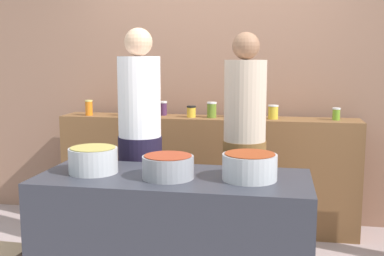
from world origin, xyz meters
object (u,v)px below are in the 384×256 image
Objects in this scene: preserve_jar_8 at (244,113)px; cooking_pot_right at (250,167)px; preserve_jar_2 at (134,111)px; preserve_jar_6 at (212,110)px; preserve_jar_7 at (232,111)px; preserve_jar_0 at (89,108)px; preserve_jar_5 at (191,111)px; preserve_jar_10 at (336,114)px; cooking_pot_left at (93,160)px; cook_in_cap at (244,162)px; preserve_jar_3 at (145,109)px; preserve_jar_9 at (273,112)px; cook_with_tongs at (140,157)px; preserve_jar_1 at (124,109)px; cooking_pot_center at (168,167)px; preserve_jar_4 at (163,108)px.

cooking_pot_right is (0.13, -1.34, -0.17)m from preserve_jar_8.
preserve_jar_6 is (0.72, 0.03, 0.02)m from preserve_jar_2.
preserve_jar_2 is at bearing -172.51° from preserve_jar_7.
preserve_jar_0 is 1.38× the size of preserve_jar_5.
cooking_pot_left is at bearing -139.48° from preserve_jar_10.
preserve_jar_10 is 0.06× the size of cook_in_cap.
preserve_jar_3 is 1.15m from preserve_jar_9.
preserve_jar_0 is 0.08× the size of cook_with_tongs.
cooking_pot_right is 1.06m from cook_with_tongs.
preserve_jar_1 is 1.11m from preserve_jar_8.
cook_with_tongs reaches higher than preserve_jar_5.
preserve_jar_8 reaches higher than cooking_pot_left.
cook_in_cap is (-0.08, 0.65, -0.12)m from cooking_pot_right.
preserve_jar_2 reaches higher than preserve_jar_7.
preserve_jar_6 is at bearing 172.64° from preserve_jar_8.
preserve_jar_6 is at bearing 67.63° from cooking_pot_left.
preserve_jar_9 is 1.40m from cooking_pot_right.
preserve_jar_3 is at bearing -179.92° from preserve_jar_8.
preserve_jar_7 is (0.99, 0.09, -0.02)m from preserve_jar_1.
preserve_jar_2 is (0.44, 0.01, -0.02)m from preserve_jar_0.
preserve_jar_3 is 0.61m from preserve_jar_6.
preserve_jar_3 is at bearing -176.30° from preserve_jar_6.
cooking_pot_center is (1.09, -1.39, -0.20)m from preserve_jar_0.
cook_with_tongs is (-0.37, 0.66, -0.09)m from cooking_pot_center.
preserve_jar_4 is 0.42× the size of cooking_pot_left.
cooking_pot_right is at bearing -58.59° from preserve_jar_4.
cook_in_cap is (1.06, -0.69, -0.28)m from preserve_jar_2.
cook_with_tongs is (-1.52, -0.80, -0.27)m from preserve_jar_10.
preserve_jar_4 is at bearing 135.10° from cook_in_cap.
preserve_jar_9 is 1.79m from cooking_pot_left.
preserve_jar_4 is 0.77m from preserve_jar_8.
cook_with_tongs is (-0.87, 0.61, -0.10)m from cooking_pot_right.
cook_with_tongs is (0.17, -0.73, -0.29)m from preserve_jar_3.
preserve_jar_1 reaches higher than cooking_pot_right.
preserve_jar_7 is 0.17m from preserve_jar_8.
preserve_jar_3 is 0.42m from preserve_jar_5.
preserve_jar_5 is 1.44m from cooking_pot_left.
preserve_jar_5 is (0.42, 0.03, -0.02)m from preserve_jar_3.
preserve_jar_6 is at bearing -154.52° from preserve_jar_7.
preserve_jar_9 reaches higher than cooking_pot_left.
preserve_jar_0 reaches higher than preserve_jar_3.
preserve_jar_6 is 0.86m from cook_in_cap.
preserve_jar_0 reaches higher than cooking_pot_left.
preserve_jar_6 is at bearing 2.72° from preserve_jar_2.
cooking_pot_left is (-0.10, -1.47, -0.18)m from preserve_jar_4.
preserve_jar_7 is at bearing 5.37° from preserve_jar_1.
preserve_jar_9 is 1.57m from cooking_pot_center.
preserve_jar_9 is (1.01, -0.09, -0.00)m from preserve_jar_4.
preserve_jar_1 reaches higher than preserve_jar_9.
preserve_jar_3 is at bearing 127.65° from cooking_pot_right.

